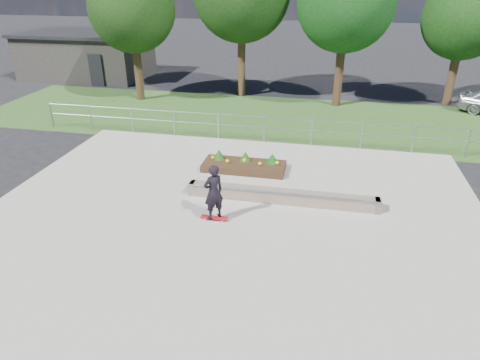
# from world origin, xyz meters

# --- Properties ---
(ground) EXTENTS (120.00, 120.00, 0.00)m
(ground) POSITION_xyz_m (0.00, 0.00, 0.00)
(ground) COLOR black
(ground) RESTS_ON ground
(grass_verge) EXTENTS (30.00, 8.00, 0.02)m
(grass_verge) POSITION_xyz_m (0.00, 11.00, 0.01)
(grass_verge) COLOR #2B4C1E
(grass_verge) RESTS_ON ground
(concrete_slab) EXTENTS (15.00, 15.00, 0.06)m
(concrete_slab) POSITION_xyz_m (0.00, 0.00, 0.03)
(concrete_slab) COLOR #9F9A8D
(concrete_slab) RESTS_ON ground
(fence) EXTENTS (20.06, 0.06, 1.20)m
(fence) POSITION_xyz_m (0.00, 7.50, 0.77)
(fence) COLOR gray
(fence) RESTS_ON ground
(building) EXTENTS (8.40, 5.40, 3.00)m
(building) POSITION_xyz_m (-14.00, 18.00, 1.51)
(building) COLOR #2A2826
(building) RESTS_ON ground
(tree_far_left) EXTENTS (4.55, 4.55, 7.15)m
(tree_far_left) POSITION_xyz_m (-8.00, 13.00, 4.85)
(tree_far_left) COLOR #312213
(tree_far_left) RESTS_ON ground
(tree_mid_right) EXTENTS (4.90, 4.90, 7.70)m
(tree_mid_right) POSITION_xyz_m (3.00, 14.00, 5.23)
(tree_mid_right) COLOR #331F14
(tree_mid_right) RESTS_ON ground
(tree_far_right) EXTENTS (4.20, 4.20, 6.60)m
(tree_far_right) POSITION_xyz_m (9.00, 15.50, 4.48)
(tree_far_right) COLOR #362315
(tree_far_right) RESTS_ON ground
(grind_ledge) EXTENTS (6.00, 0.44, 0.43)m
(grind_ledge) POSITION_xyz_m (1.35, 2.31, 0.26)
(grind_ledge) COLOR #6B5B4F
(grind_ledge) RESTS_ON concrete_slab
(planter_bed) EXTENTS (3.00, 1.20, 0.61)m
(planter_bed) POSITION_xyz_m (-0.27, 4.54, 0.24)
(planter_bed) COLOR black
(planter_bed) RESTS_ON concrete_slab
(skateboarder) EXTENTS (0.80, 0.70, 1.74)m
(skateboarder) POSITION_xyz_m (-0.43, 0.84, 0.96)
(skateboarder) COLOR silver
(skateboarder) RESTS_ON concrete_slab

